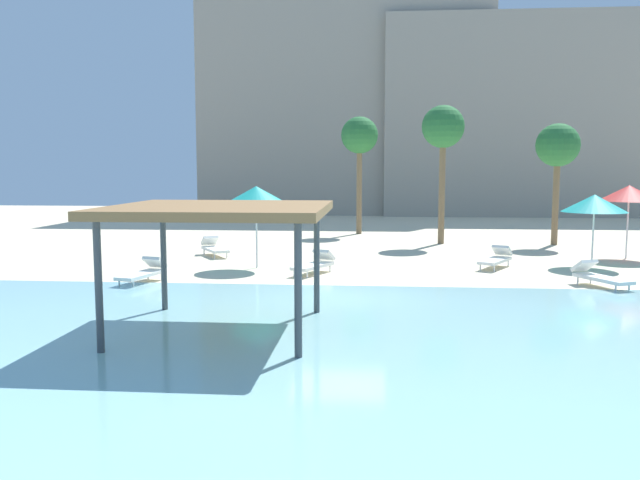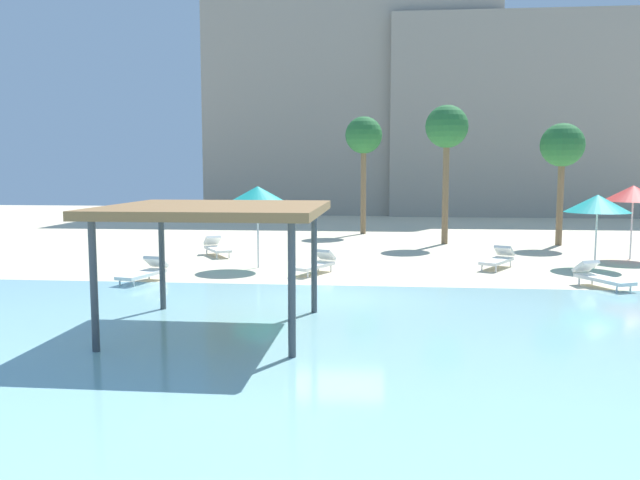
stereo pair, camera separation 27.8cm
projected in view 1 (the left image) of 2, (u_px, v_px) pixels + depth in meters
name	position (u px, v px, depth m)	size (l,w,h in m)	color
ground_plane	(339.00, 297.00, 17.21)	(80.00, 80.00, 0.00)	beige
lagoon_water	(323.00, 352.00, 12.01)	(44.00, 13.50, 0.04)	#8CC6CC
shade_pavilion	(220.00, 213.00, 13.29)	(4.36, 4.36, 2.65)	#42474C
beach_umbrella_teal_0	(256.00, 194.00, 22.01)	(1.97, 1.97, 2.80)	silver
beach_umbrella_teal_1	(594.00, 203.00, 22.28)	(2.20, 2.20, 2.51)	silver
beach_umbrella_red_2	(629.00, 193.00, 24.33)	(2.18, 2.18, 2.78)	silver
lounge_chair_0	(144.00, 272.00, 19.31)	(1.05, 1.99, 0.74)	white
lounge_chair_2	(496.00, 258.00, 22.23)	(1.45, 1.95, 0.74)	white
lounge_chair_3	(315.00, 263.00, 21.04)	(1.36, 1.97, 0.74)	white
lounge_chair_4	(214.00, 247.00, 25.30)	(1.48, 1.94, 0.74)	white
lounge_chair_5	(598.00, 276.00, 18.63)	(1.35, 1.97, 0.74)	white
palm_tree_0	(443.00, 130.00, 28.82)	(1.90, 1.90, 6.20)	brown
palm_tree_1	(360.00, 138.00, 33.31)	(1.90, 1.90, 6.05)	brown
palm_tree_2	(558.00, 147.00, 28.48)	(1.90, 1.90, 5.37)	brown
hotel_block_0	(346.00, 95.00, 50.67)	(21.29, 9.91, 18.26)	#9E9384
hotel_block_1	(532.00, 121.00, 49.50)	(22.57, 11.01, 14.08)	#9E9384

